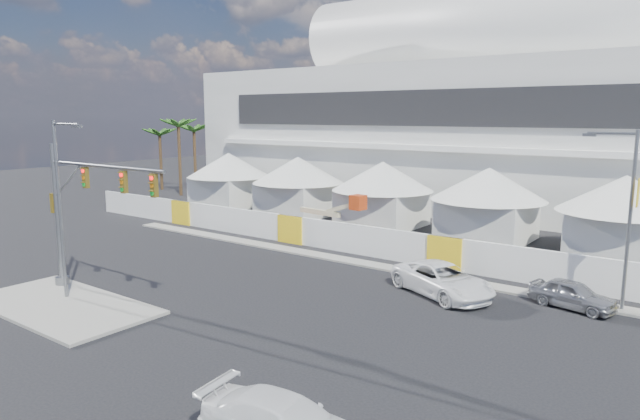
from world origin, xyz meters
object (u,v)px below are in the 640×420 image
Objects in this scene: traffic_mast at (77,212)px; boom_lift at (316,225)px; sedan_silver at (572,294)px; streetlight_curb at (626,208)px; streetlight_median at (61,198)px; pickup_curb at (443,280)px.

traffic_mast is 18.52m from boom_lift.
sedan_silver is 4.75m from streetlight_curb.
streetlight_curb is at bearing -51.14° from sedan_silver.
sedan_silver is 0.43× the size of traffic_mast.
streetlight_median is 26.82m from streetlight_curb.
streetlight_median is at bearing 136.06° from sedan_silver.
traffic_mast is (-21.10, -12.78, 3.64)m from sedan_silver.
pickup_curb is 0.63× the size of traffic_mast.
boom_lift reaches higher than sedan_silver.
traffic_mast is (-15.23, -10.91, 3.51)m from pickup_curb.
boom_lift reaches higher than pickup_curb.
traffic_mast is at bearing 150.53° from pickup_curb.
streetlight_median is (-20.57, -13.83, 4.53)m from sedan_silver.
streetlight_curb is at bearing -4.68° from boom_lift.
boom_lift is (1.57, 18.15, -3.34)m from traffic_mast.
streetlight_curb is 1.17× the size of boom_lift.
pickup_curb is at bearing -20.82° from boom_lift.
streetlight_curb is (22.40, 14.75, -0.25)m from streetlight_median.
streetlight_curb reaches higher than traffic_mast.
pickup_curb is at bearing 119.80° from sedan_silver.
streetlight_curb is at bearing -45.18° from pickup_curb.
streetlight_curb is 22.18m from boom_lift.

